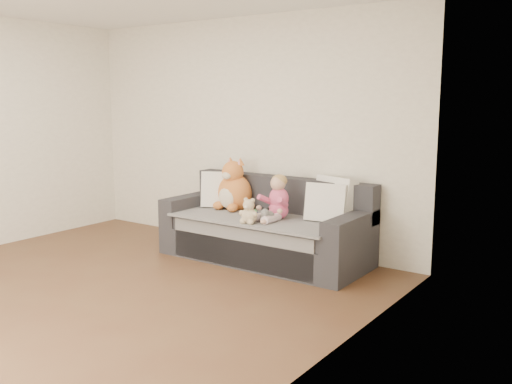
# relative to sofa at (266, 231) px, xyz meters

# --- Properties ---
(room_shell) EXTENTS (5.00, 5.00, 5.00)m
(room_shell) POSITION_rel_sofa_xyz_m (-0.63, -1.64, 0.99)
(room_shell) COLOR brown
(room_shell) RESTS_ON ground
(sofa) EXTENTS (2.20, 0.94, 0.85)m
(sofa) POSITION_rel_sofa_xyz_m (0.00, 0.00, 0.00)
(sofa) COLOR #27272C
(sofa) RESTS_ON ground
(cushion_left) EXTENTS (0.48, 0.38, 0.42)m
(cushion_left) POSITION_rel_sofa_xyz_m (-0.68, 0.09, 0.36)
(cushion_left) COLOR white
(cushion_left) RESTS_ON sofa
(cushion_right_back) EXTENTS (0.51, 0.35, 0.45)m
(cushion_right_back) POSITION_rel_sofa_xyz_m (0.66, 0.26, 0.38)
(cushion_right_back) COLOR white
(cushion_right_back) RESTS_ON sofa
(cushion_right_front) EXTENTS (0.44, 0.24, 0.40)m
(cushion_right_front) POSITION_rel_sofa_xyz_m (0.65, 0.11, 0.35)
(cushion_right_front) COLOR white
(cushion_right_front) RESTS_ON sofa
(toddler) EXTENTS (0.33, 0.47, 0.46)m
(toddler) POSITION_rel_sofa_xyz_m (0.18, -0.08, 0.36)
(toddler) COLOR #C2445D
(toddler) RESTS_ON sofa
(plush_cat) EXTENTS (0.48, 0.41, 0.61)m
(plush_cat) POSITION_rel_sofa_xyz_m (-0.49, 0.08, 0.38)
(plush_cat) COLOR orange
(plush_cat) RESTS_ON sofa
(teddy_bear) EXTENTS (0.21, 0.15, 0.26)m
(teddy_bear) POSITION_rel_sofa_xyz_m (0.07, -0.42, 0.27)
(teddy_bear) COLOR tan
(teddy_bear) RESTS_ON sofa
(plush_cow) EXTENTS (0.13, 0.20, 0.17)m
(plush_cow) POSITION_rel_sofa_xyz_m (0.19, -0.27, 0.23)
(plush_cow) COLOR white
(plush_cow) RESTS_ON sofa
(sippy_cup) EXTENTS (0.10, 0.07, 0.11)m
(sippy_cup) POSITION_rel_sofa_xyz_m (0.03, -0.25, 0.22)
(sippy_cup) COLOR #4C3A9E
(sippy_cup) RESTS_ON sofa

